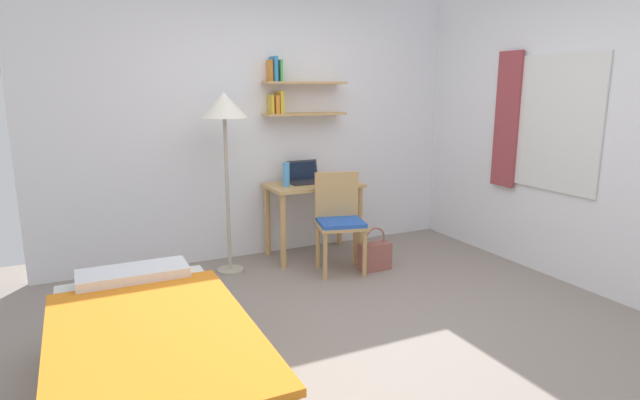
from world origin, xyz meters
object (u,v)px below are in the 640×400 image
Objects in this scene: standing_lamp at (224,115)px; water_bottle at (286,174)px; desk at (313,199)px; handbag at (375,255)px; bed at (153,366)px; laptop at (304,177)px; desk_chair at (339,218)px; book_stack at (339,177)px.

standing_lamp is 0.83m from water_bottle.
desk is 0.83m from handbag.
bed is 2.52m from handbag.
bed is 1.14× the size of standing_lamp.
laptop is (0.83, 0.18, -0.64)m from standing_lamp.
standing_lamp reaches higher than water_bottle.
laptop is (-0.09, 0.57, 0.29)m from desk_chair.
standing_lamp is at bearing 157.07° from desk_chair.
desk_chair is at bearing -81.11° from laptop.
desk_chair is 0.55× the size of standing_lamp.
desk_chair is at bearing -85.53° from desk.
bed is at bearing -133.19° from desk.
standing_lamp is 1.85m from handbag.
bed is 7.94× the size of water_bottle.
book_stack is (2.11, 1.95, 0.53)m from bed.
laptop is 0.36m from book_stack.
handbag is (0.39, -0.71, -0.65)m from laptop.
bed is 2.37m from desk_chair.
book_stack is (0.35, -0.07, -0.02)m from laptop.
water_bottle reaches higher than book_stack.
desk_chair is 0.65m from laptop.
book_stack is at bearing 3.53° from desk.
book_stack is (0.59, 0.04, -0.08)m from water_bottle.
standing_lamp is 1.06m from laptop.
desk is 1.01× the size of desk_chair.
bed is at bearing -131.05° from laptop.
desk is at bearing -176.47° from book_stack.
desk is 0.36m from book_stack.
laptop is at bearing 48.95° from bed.
book_stack is at bearing -11.72° from laptop.
handbag is at bearing 31.37° from bed.
desk_chair is 0.49m from handbag.
laptop is at bearing 26.04° from water_bottle.
standing_lamp is 1.36m from book_stack.
standing_lamp is at bearing -173.98° from desk.
desk is 3.90× the size of water_bottle.
desk is at bearing 46.81° from bed.
water_bottle is at bearing 136.52° from handbag.
desk is at bearing 94.47° from desk_chair.
water_bottle is 0.60m from book_stack.
laptop is 1.04m from handbag.
handbag is at bearing -25.08° from desk_chair.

